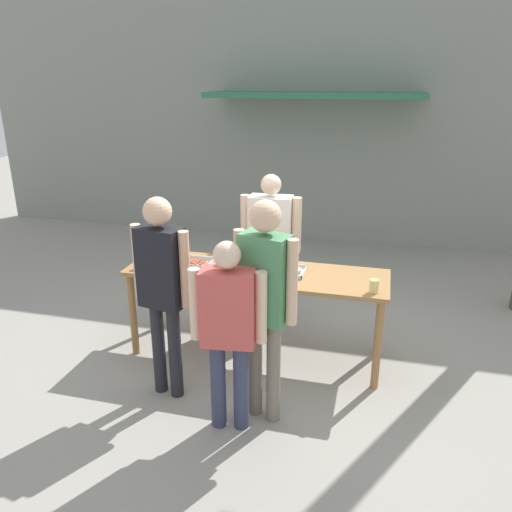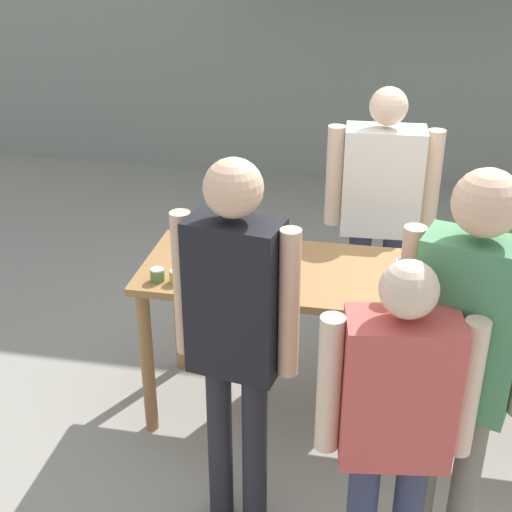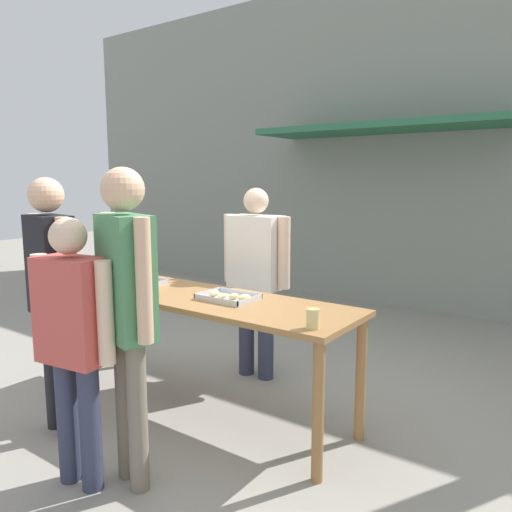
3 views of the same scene
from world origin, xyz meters
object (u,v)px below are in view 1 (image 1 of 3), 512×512
Objects in this scene: food_tray_buns at (284,271)px; beer_cup at (374,286)px; person_customer_with_cup at (265,292)px; person_server_behind_table at (270,237)px; person_customer_waiting_in_line at (228,322)px; condiment_jar_mustard at (138,266)px; food_tray_sausages at (192,262)px; condiment_jar_ketchup at (147,267)px; person_customer_holding_hotdog at (162,280)px.

beer_cup is (0.83, -0.27, 0.04)m from food_tray_buns.
person_customer_with_cup is (-0.79, -0.69, 0.15)m from beer_cup.
person_customer_waiting_in_line is at bearing -88.75° from person_server_behind_table.
person_server_behind_table is at bearing 44.27° from condiment_jar_mustard.
food_tray_sausages is 0.98× the size of food_tray_buns.
person_customer_holding_hotdog is (0.43, -0.58, 0.14)m from condiment_jar_ketchup.
condiment_jar_mustard is at bearing -168.92° from food_tray_buns.
person_customer_with_cup reaches higher than beer_cup.
food_tray_sausages is 0.22× the size of person_customer_holding_hotdog.
food_tray_sausages is 0.21× the size of person_customer_with_cup.
person_server_behind_table is 0.95× the size of person_customer_holding_hotdog.
person_customer_holding_hotdog is 0.90m from person_customer_with_cup.
beer_cup is 0.06× the size of person_customer_with_cup.
beer_cup is at bearing -147.44° from person_customer_waiting_in_line.
person_server_behind_table is at bearing 47.01° from condiment_jar_ketchup.
person_customer_waiting_in_line reaches higher than food_tray_buns.
person_customer_holding_hotdog reaches higher than beer_cup.
person_customer_with_cup is (0.04, -0.95, 0.19)m from food_tray_buns.
beer_cup is 0.07× the size of person_customer_holding_hotdog.
person_customer_waiting_in_line is at bearing 166.40° from person_customer_holding_hotdog.
person_server_behind_table reaches higher than beer_cup.
food_tray_sausages is 0.25× the size of person_customer_waiting_in_line.
person_server_behind_table reaches higher than condiment_jar_mustard.
person_customer_holding_hotdog is at bearing -135.00° from food_tray_buns.
food_tray_buns is 0.24× the size of person_server_behind_table.
food_tray_sausages is at bearing -179.96° from food_tray_buns.
condiment_jar_mustard is 1.47m from person_customer_waiting_in_line.
condiment_jar_mustard is 2.21m from beer_cup.
condiment_jar_mustard is (-1.38, -0.27, 0.02)m from food_tray_buns.
person_customer_waiting_in_line is (1.09, -0.88, -0.01)m from condiment_jar_ketchup.
beer_cup is 1.79m from person_customer_holding_hotdog.
person_customer_holding_hotdog is (0.53, -0.58, 0.14)m from condiment_jar_mustard.
condiment_jar_mustard is at bearing -178.62° from condiment_jar_ketchup.
beer_cup is 0.08× the size of person_customer_waiting_in_line.
beer_cup reaches higher than food_tray_sausages.
condiment_jar_ketchup reaches higher than food_tray_buns.
condiment_jar_ketchup is (0.10, 0.00, 0.00)m from condiment_jar_mustard.
condiment_jar_ketchup is 1.42m from person_server_behind_table.
person_customer_with_cup reaches higher than food_tray_sausages.
food_tray_sausages is at bearing -65.10° from person_customer_waiting_in_line.
condiment_jar_mustard is at bearing -44.31° from person_customer_waiting_in_line.
condiment_jar_ketchup is 1.50m from person_customer_with_cup.
person_customer_with_cup is (1.42, -0.68, 0.18)m from condiment_jar_mustard.
condiment_jar_ketchup is 0.04× the size of person_customer_with_cup.
condiment_jar_mustard reaches higher than food_tray_buns.
beer_cup is at bearing 0.10° from condiment_jar_mustard.
person_customer_with_cup is at bearing -44.47° from food_tray_sausages.
condiment_jar_mustard is at bearing -37.47° from person_customer_holding_hotdog.
person_customer_holding_hotdog is at bearing -31.85° from person_customer_waiting_in_line.
condiment_jar_mustard is 1.00× the size of condiment_jar_ketchup.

